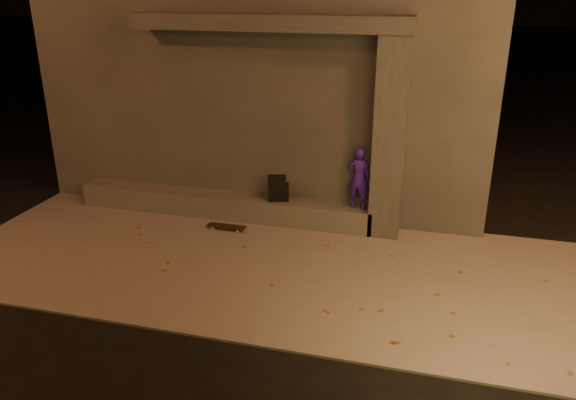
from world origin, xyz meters
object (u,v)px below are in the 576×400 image
(column, at_px, (390,140))
(skateboarder, at_px, (359,178))
(backpack, at_px, (279,191))
(skateboard, at_px, (227,226))

(column, xyz_separation_m, skateboarder, (-0.50, 0.00, -0.76))
(backpack, height_order, skateboard, backpack)
(column, height_order, skateboard, column)
(column, xyz_separation_m, backpack, (-2.04, -0.00, -1.16))
(column, relative_size, skateboarder, 3.05)
(column, distance_m, skateboarder, 0.91)
(skateboarder, xyz_separation_m, skateboard, (-2.39, -0.65, -0.97))
(skateboarder, xyz_separation_m, backpack, (-1.54, -0.00, -0.40))
(skateboarder, distance_m, skateboard, 2.66)
(column, xyz_separation_m, skateboard, (-2.89, -0.65, -1.73))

